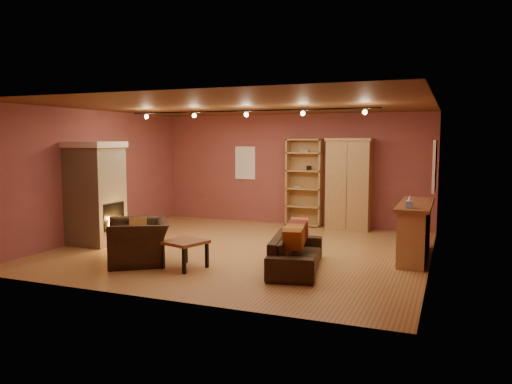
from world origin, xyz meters
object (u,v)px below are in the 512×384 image
at_px(armoire, 349,184).
at_px(bar_counter, 415,230).
at_px(fireplace, 96,193).
at_px(coffee_table, 185,244).
at_px(loveseat, 296,246).
at_px(armchair, 138,234).
at_px(bookcase, 305,182).

relative_size(armoire, bar_counter, 1.03).
relative_size(fireplace, coffee_table, 2.70).
distance_m(fireplace, loveseat, 4.53).
xyz_separation_m(bar_counter, coffee_table, (-3.54, -2.21, -0.11)).
height_order(armchair, coffee_table, armchair).
bearing_deg(bookcase, armchair, -109.07).
bearing_deg(bar_counter, coffee_table, -148.02).
bearing_deg(armchair, bar_counter, 80.82).
bearing_deg(armchair, bookcase, 125.87).
xyz_separation_m(loveseat, armchair, (-2.71, -0.60, 0.11)).
xyz_separation_m(loveseat, coffee_table, (-1.76, -0.63, 0.01)).
relative_size(armoire, loveseat, 1.10).
relative_size(fireplace, armchair, 1.54).
xyz_separation_m(armoire, armchair, (-2.79, -4.61, -0.59)).
relative_size(fireplace, armoire, 0.97).
bearing_deg(armoire, coffee_table, -111.64).
height_order(loveseat, armchair, armchair).
height_order(bookcase, bar_counter, bookcase).
relative_size(armchair, coffee_table, 1.76).
bearing_deg(bookcase, fireplace, -132.32).
bearing_deg(armchair, coffee_table, 52.91).
relative_size(fireplace, bar_counter, 1.00).
height_order(fireplace, bar_counter, fireplace).
bearing_deg(bar_counter, fireplace, -169.62).
distance_m(fireplace, bar_counter, 6.37).
xyz_separation_m(bookcase, armchair, (-1.65, -4.77, -0.60)).
distance_m(bar_counter, coffee_table, 4.18).
distance_m(bookcase, loveseat, 4.36).
xyz_separation_m(bar_counter, armchair, (-4.49, -2.18, -0.01)).
height_order(bar_counter, armchair, bar_counter).
bearing_deg(bar_counter, bookcase, 137.63).
bearing_deg(armoire, bookcase, 171.87).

